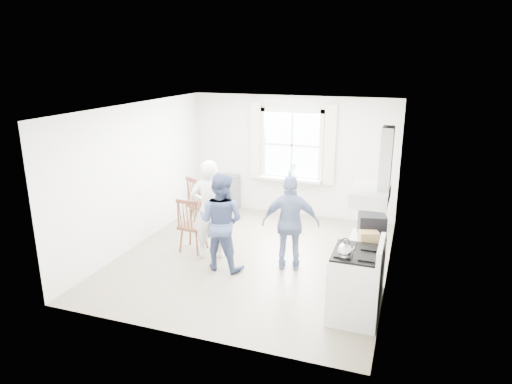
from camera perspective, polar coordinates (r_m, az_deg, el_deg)
name	(u,v)px	position (r m, az deg, el deg)	size (l,w,h in m)	color
room_shell	(254,186)	(7.64, -0.30, 0.76)	(4.62, 5.12, 2.64)	gray
window_assembly	(292,149)	(9.88, 4.47, 5.33)	(1.88, 0.24, 1.70)	white
range_hood	(376,182)	(5.78, 14.74, 1.17)	(0.45, 0.76, 0.94)	silver
shelf_unit	(230,192)	(10.46, -3.26, 0.00)	(0.40, 0.30, 0.80)	slate
gas_stove	(355,284)	(6.30, 12.31, -11.20)	(0.68, 0.76, 1.12)	white
kettle	(345,251)	(5.88, 11.01, -7.21)	(0.18, 0.18, 0.26)	silver
low_cabinet	(366,265)	(6.94, 13.62, -8.91)	(0.50, 0.55, 0.90)	silver
stereo_stack	(372,225)	(6.73, 14.28, -4.07)	(0.44, 0.41, 0.33)	black
cardboard_box	(369,237)	(6.52, 13.90, -5.50)	(0.26, 0.18, 0.17)	#A2864E
windsor_chair_a	(189,220)	(8.13, -8.33, -3.48)	(0.46, 0.45, 1.01)	#4C2818
windsor_chair_b	(197,199)	(9.10, -7.36, -0.83)	(0.63, 0.62, 1.12)	#4C2818
person_left	(210,210)	(7.82, -5.83, -2.22)	(0.64, 0.64, 1.74)	silver
person_mid	(221,221)	(7.42, -4.40, -3.69)	(0.79, 0.79, 1.63)	#3F4D75
person_right	(291,223)	(7.40, 4.36, -3.92)	(0.93, 0.93, 1.59)	navy
potted_plant	(291,171)	(9.88, 4.45, 2.69)	(0.18, 0.18, 0.33)	#2E6938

